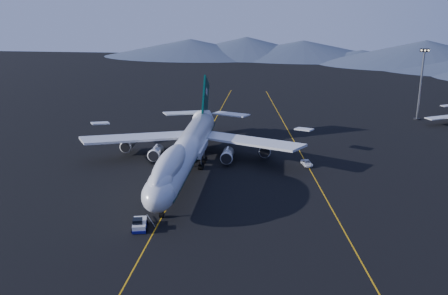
# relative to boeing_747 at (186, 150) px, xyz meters

# --- Properties ---
(ground) EXTENTS (500.00, 500.00, 0.00)m
(ground) POSITION_rel_boeing_747_xyz_m (-0.00, -0.03, -5.81)
(ground) COLOR black
(ground) RESTS_ON ground
(taxiway_line_main) EXTENTS (0.25, 220.00, 0.01)m
(taxiway_line_main) POSITION_rel_boeing_747_xyz_m (-0.00, -0.03, -5.80)
(taxiway_line_main) COLOR orange
(taxiway_line_main) RESTS_ON ground
(taxiway_line_side) EXTENTS (28.08, 198.09, 0.01)m
(taxiway_line_side) POSITION_rel_boeing_747_xyz_m (30.00, 9.97, -5.80)
(taxiway_line_side) COLOR orange
(taxiway_line_side) RESTS_ON ground
(boeing_747) EXTENTS (59.62, 72.43, 19.37)m
(boeing_747) POSITION_rel_boeing_747_xyz_m (0.00, 0.00, 0.00)
(boeing_747) COLOR silver
(boeing_747) RESTS_ON ground
(pushback_tug) EXTENTS (3.78, 5.58, 2.24)m
(pushback_tug) POSITION_rel_boeing_747_xyz_m (-3.00, -31.78, -5.11)
(pushback_tug) COLOR silver
(pushback_tug) RESTS_ON ground
(service_van) EXTENTS (3.38, 5.27, 1.35)m
(service_van) POSITION_rel_boeing_747_xyz_m (30.00, 8.36, -5.14)
(service_van) COLOR white
(service_van) RESTS_ON ground
(floodlight_mast) EXTENTS (3.05, 2.29, 24.71)m
(floodlight_mast) POSITION_rel_boeing_747_xyz_m (70.68, 62.56, 6.70)
(floodlight_mast) COLOR black
(floodlight_mast) RESTS_ON ground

